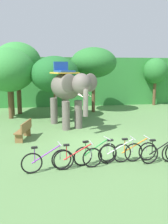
# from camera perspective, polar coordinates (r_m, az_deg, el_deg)

# --- Properties ---
(ground_plane) EXTENTS (80.00, 80.00, 0.00)m
(ground_plane) POSITION_cam_1_polar(r_m,az_deg,el_deg) (11.28, 4.34, -7.30)
(ground_plane) COLOR #567F47
(foliage_hedge) EXTENTS (36.00, 6.00, 4.33)m
(foliage_hedge) POSITION_cam_1_polar(r_m,az_deg,el_deg) (24.64, -3.72, 7.40)
(foliage_hedge) COLOR #338438
(foliage_hedge) RESTS_ON ground
(tree_center_left) EXTENTS (3.44, 3.44, 4.69)m
(tree_center_left) POSITION_cam_1_polar(r_m,az_deg,el_deg) (17.06, -17.28, 9.32)
(tree_center_left) COLOR brown
(tree_center_left) RESTS_ON ground
(tree_center_right) EXTENTS (3.06, 3.06, 4.82)m
(tree_center_right) POSITION_cam_1_polar(r_m,az_deg,el_deg) (17.97, -16.98, 10.64)
(tree_center_right) COLOR brown
(tree_center_right) RESTS_ON ground
(tree_far_right) EXTENTS (3.45, 3.45, 5.27)m
(tree_far_right) POSITION_cam_1_polar(r_m,az_deg,el_deg) (18.78, -15.36, 11.11)
(tree_far_right) COLOR brown
(tree_far_right) RESTS_ON ground
(tree_far_left) EXTENTS (3.23, 3.23, 4.20)m
(tree_far_left) POSITION_cam_1_polar(r_m,az_deg,el_deg) (16.53, -6.85, 8.70)
(tree_far_left) COLOR brown
(tree_far_left) RESTS_ON ground
(tree_right) EXTENTS (3.48, 3.48, 4.95)m
(tree_right) POSITION_cam_1_polar(r_m,az_deg,el_deg) (18.83, 2.27, 11.47)
(tree_right) COLOR brown
(tree_right) RESTS_ON ground
(tree_left) EXTENTS (2.20, 2.20, 4.30)m
(tree_left) POSITION_cam_1_polar(r_m,az_deg,el_deg) (23.36, 16.45, 9.19)
(tree_left) COLOR brown
(tree_left) RESTS_ON ground
(elephant) EXTENTS (2.73, 4.23, 3.78)m
(elephant) POSITION_cam_1_polar(r_m,az_deg,el_deg) (13.94, -3.84, 5.33)
(elephant) COLOR #665E56
(elephant) RESTS_ON ground
(bike_purple) EXTENTS (1.69, 0.52, 0.92)m
(bike_purple) POSITION_cam_1_polar(r_m,az_deg,el_deg) (8.30, -8.73, -11.17)
(bike_purple) COLOR black
(bike_purple) RESTS_ON ground
(bike_red) EXTENTS (1.71, 0.52, 0.92)m
(bike_red) POSITION_cam_1_polar(r_m,az_deg,el_deg) (8.41, -1.40, -10.76)
(bike_red) COLOR black
(bike_red) RESTS_ON ground
(bike_green) EXTENTS (1.68, 0.58, 0.92)m
(bike_green) POSITION_cam_1_polar(r_m,az_deg,el_deg) (8.82, 2.76, -9.73)
(bike_green) COLOR black
(bike_green) RESTS_ON ground
(bike_white) EXTENTS (1.71, 0.52, 0.92)m
(bike_white) POSITION_cam_1_polar(r_m,az_deg,el_deg) (9.02, 8.58, -9.38)
(bike_white) COLOR black
(bike_white) RESTS_ON ground
(bike_orange) EXTENTS (1.71, 0.52, 0.92)m
(bike_orange) POSITION_cam_1_polar(r_m,az_deg,el_deg) (9.22, 11.83, -9.05)
(bike_orange) COLOR black
(bike_orange) RESTS_ON ground
(bike_black) EXTENTS (1.71, 0.52, 0.92)m
(bike_black) POSITION_cam_1_polar(r_m,az_deg,el_deg) (9.37, 17.77, -9.03)
(bike_black) COLOR black
(bike_black) RESTS_ON ground
(wooden_bench) EXTENTS (0.77, 1.55, 0.89)m
(wooden_bench) POSITION_cam_1_polar(r_m,az_deg,el_deg) (12.06, -13.88, -4.06)
(wooden_bench) COLOR brown
(wooden_bench) RESTS_ON ground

